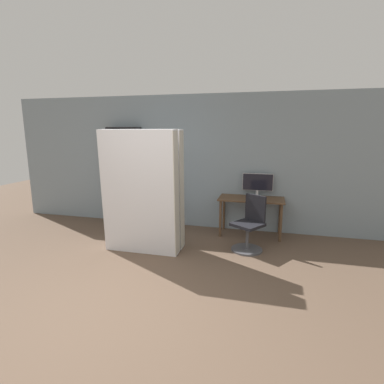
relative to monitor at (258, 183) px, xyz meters
The scene contains 8 objects.
ground_plane 3.65m from the monitor, 113.14° to the right, with size 16.00×16.00×0.00m, color brown.
wall_back 1.43m from the monitor, behind, with size 8.00×0.06×2.70m.
desk 0.43m from the monitor, 117.69° to the right, with size 1.22×0.57×0.73m.
monitor is the anchor object (origin of this frame).
office_chair 1.12m from the monitor, 94.43° to the right, with size 0.61×0.61×0.93m.
bookshelf 2.86m from the monitor, behind, with size 0.69×0.26×2.06m.
mattress_near 2.32m from the monitor, 140.84° to the right, with size 1.25×0.30×2.02m.
mattress_far 2.14m from the monitor, 147.30° to the right, with size 1.25×0.28×2.01m.
Camera 1 is at (1.56, -2.60, 1.99)m, focal length 28.00 mm.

